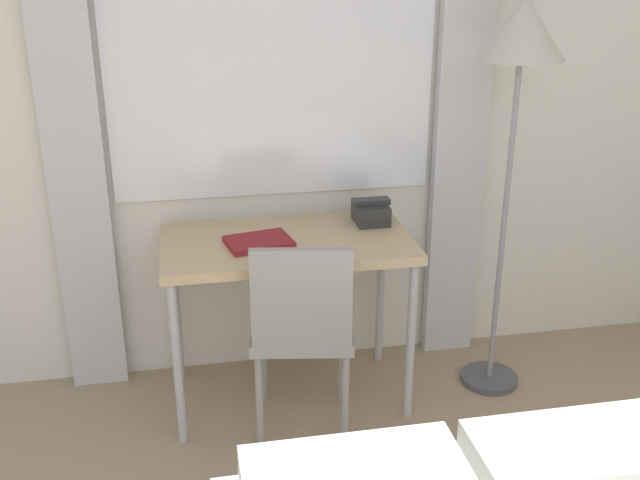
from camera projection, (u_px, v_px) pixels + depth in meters
name	position (u px, v px, depth m)	size (l,w,h in m)	color
wall_back_with_window	(287.00, 79.00, 3.20)	(5.03, 0.13, 2.70)	silver
desk	(287.00, 256.00, 3.11)	(1.03, 0.57, 0.76)	tan
desk_chair	(302.00, 323.00, 2.95)	(0.46, 0.46, 0.87)	gray
standing_lamp	(520.00, 60.00, 2.93)	(0.34, 0.34, 1.71)	#4C4C51
telephone	(371.00, 212.00, 3.26)	(0.16, 0.17, 0.11)	#2D2D2D
book	(259.00, 242.00, 3.03)	(0.29, 0.23, 0.02)	maroon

